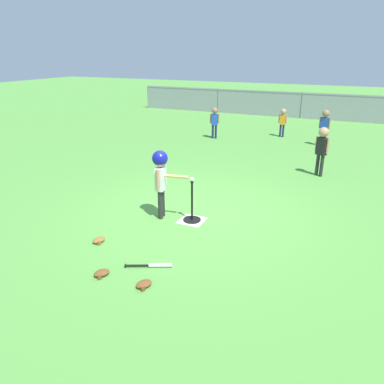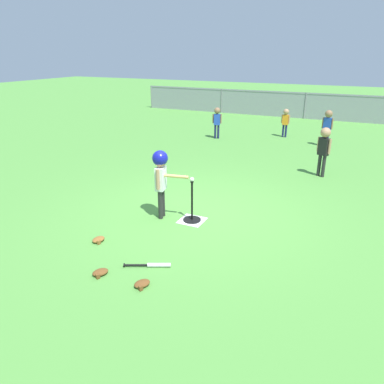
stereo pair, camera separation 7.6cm
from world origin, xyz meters
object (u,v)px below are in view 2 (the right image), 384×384
object	(u,v)px
glove_near_bats	(100,272)
batter_child	(161,171)
baseball_on_tee	(192,179)
fielder_deep_right	(217,119)
fielder_deep_center	(324,145)
spare_bat_silver	(154,265)
glove_tossed_aside	(142,284)
batting_tee	(192,214)
fielder_near_left	(286,119)
fielder_near_right	(328,123)
glove_by_plate	(98,240)

from	to	relation	value
glove_near_bats	batter_child	bearing A→B (deg)	94.82
baseball_on_tee	fielder_deep_right	xyz separation A→B (m)	(-2.09, 6.38, -0.10)
fielder_deep_center	spare_bat_silver	world-z (taller)	fielder_deep_center
glove_near_bats	glove_tossed_aside	distance (m)	0.66
batter_child	baseball_on_tee	bearing A→B (deg)	10.35
batting_tee	fielder_near_left	world-z (taller)	fielder_near_left
fielder_deep_right	fielder_near_left	bearing A→B (deg)	30.46
fielder_deep_right	fielder_near_right	world-z (taller)	fielder_near_right
baseball_on_tee	glove_near_bats	size ratio (longest dim) A/B	0.27
fielder_deep_center	fielder_near_left	xyz separation A→B (m)	(-1.75, 3.99, -0.13)
baseball_on_tee	batter_child	bearing A→B (deg)	-169.65
glove_by_plate	glove_near_bats	distance (m)	0.97
batter_child	spare_bat_silver	distance (m)	1.88
fielder_near_right	glove_tossed_aside	world-z (taller)	fielder_near_right
glove_tossed_aside	glove_by_plate	bearing A→B (deg)	150.95
fielder_near_right	spare_bat_silver	bearing A→B (deg)	-98.76
batter_child	batting_tee	bearing A→B (deg)	10.35
batting_tee	baseball_on_tee	distance (m)	0.66
fielder_deep_center	glove_near_bats	xyz separation A→B (m)	(-2.13, -5.70, -0.73)
baseball_on_tee	glove_near_bats	bearing A→B (deg)	-100.59
glove_by_plate	glove_near_bats	size ratio (longest dim) A/B	0.88
batter_child	fielder_near_left	size ratio (longest dim) A/B	1.27
fielder_near_right	glove_tossed_aside	bearing A→B (deg)	-97.72
batting_tee	fielder_deep_right	xyz separation A→B (m)	(-2.09, 6.38, 0.56)
batting_tee	glove_near_bats	bearing A→B (deg)	-100.59
fielder_near_right	glove_by_plate	world-z (taller)	fielder_near_right
glove_by_plate	glove_tossed_aside	bearing A→B (deg)	-29.05
baseball_on_tee	glove_by_plate	bearing A→B (deg)	-126.88
baseball_on_tee	batter_child	distance (m)	0.58
fielder_near_left	glove_tossed_aside	size ratio (longest dim) A/B	3.71
fielder_deep_right	fielder_deep_center	world-z (taller)	fielder_deep_center
glove_by_plate	spare_bat_silver	bearing A→B (deg)	-12.02
baseball_on_tee	spare_bat_silver	world-z (taller)	baseball_on_tee
fielder_deep_right	spare_bat_silver	world-z (taller)	fielder_deep_right
fielder_near_right	fielder_deep_right	bearing A→B (deg)	-173.44
fielder_deep_center	fielder_near_right	size ratio (longest dim) A/B	1.04
batter_child	fielder_deep_right	bearing A→B (deg)	103.31
fielder_near_right	glove_tossed_aside	size ratio (longest dim) A/B	4.32
batter_child	fielder_near_left	world-z (taller)	batter_child
fielder_near_left	glove_tossed_aside	bearing A→B (deg)	-88.37
fielder_near_right	glove_near_bats	world-z (taller)	fielder_near_right
baseball_on_tee	fielder_near_right	xyz separation A→B (m)	(1.47, 6.79, -0.04)
fielder_deep_center	fielder_near_right	distance (m)	3.19
fielder_near_right	spare_bat_silver	xyz separation A→B (m)	(-1.29, -8.39, -0.71)
batting_tee	glove_tossed_aside	size ratio (longest dim) A/B	2.80
fielder_near_right	glove_tossed_aside	distance (m)	8.96
glove_by_plate	fielder_near_left	bearing A→B (deg)	83.59
fielder_deep_center	spare_bat_silver	distance (m)	5.49
spare_bat_silver	glove_near_bats	xyz separation A→B (m)	(-0.56, -0.48, 0.01)
batter_child	fielder_deep_right	xyz separation A→B (m)	(-1.53, 6.48, -0.21)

